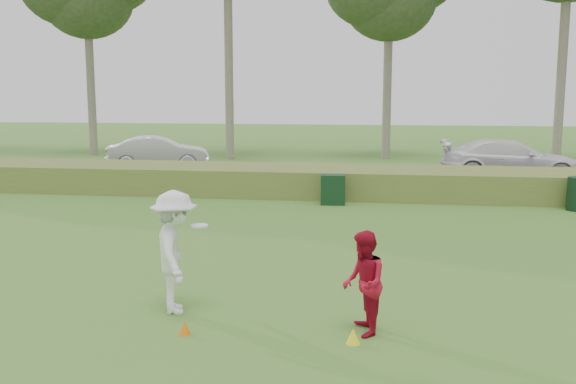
% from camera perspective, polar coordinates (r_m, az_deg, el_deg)
% --- Properties ---
extents(ground, '(120.00, 120.00, 0.00)m').
position_cam_1_polar(ground, '(10.17, -3.52, -10.71)').
color(ground, '#396C24').
rests_on(ground, ground).
extents(reed_strip, '(80.00, 3.00, 0.90)m').
position_cam_1_polar(reed_strip, '(21.67, 3.25, 0.98)').
color(reed_strip, '#586C2B').
rests_on(reed_strip, ground).
extents(park_road, '(80.00, 6.00, 0.06)m').
position_cam_1_polar(park_road, '(26.66, 4.29, 1.53)').
color(park_road, '#2D2D2D').
rests_on(park_road, ground).
extents(player_white, '(1.09, 1.41, 1.92)m').
position_cam_1_polar(player_white, '(10.12, -10.01, -5.26)').
color(player_white, white).
rests_on(player_white, ground).
extents(player_red, '(0.69, 0.82, 1.49)m').
position_cam_1_polar(player_red, '(9.18, 6.74, -8.05)').
color(player_red, '#AB0E27').
rests_on(player_red, ground).
extents(cone_orange, '(0.18, 0.18, 0.20)m').
position_cam_1_polar(cone_orange, '(9.41, -9.17, -11.81)').
color(cone_orange, orange).
rests_on(cone_orange, ground).
extents(cone_yellow, '(0.20, 0.20, 0.22)m').
position_cam_1_polar(cone_yellow, '(9.02, 5.81, -12.61)').
color(cone_yellow, yellow).
rests_on(cone_yellow, ground).
extents(utility_cabinet, '(0.77, 0.51, 0.92)m').
position_cam_1_polar(utility_cabinet, '(19.67, 4.03, 0.21)').
color(utility_cabinet, black).
rests_on(utility_cabinet, ground).
extents(car_mid, '(4.66, 2.79, 1.45)m').
position_cam_1_polar(car_mid, '(28.84, -11.44, 3.44)').
color(car_mid, silver).
rests_on(car_mid, park_road).
extents(car_right, '(5.34, 2.25, 1.54)m').
position_cam_1_polar(car_right, '(26.40, 19.14, 2.74)').
color(car_right, white).
rests_on(car_right, park_road).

